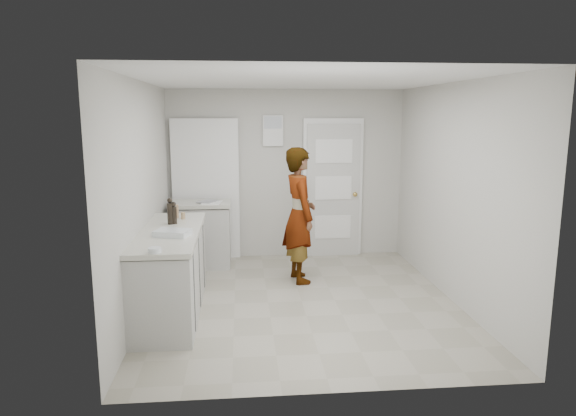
{
  "coord_description": "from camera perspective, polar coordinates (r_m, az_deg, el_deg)",
  "views": [
    {
      "loc": [
        -0.68,
        -5.62,
        2.15
      ],
      "look_at": [
        -0.12,
        0.4,
        1.03
      ],
      "focal_mm": 32.0,
      "sensor_mm": 36.0,
      "label": 1
    }
  ],
  "objects": [
    {
      "name": "oil_cruet_b",
      "position": [
        5.88,
        -12.96,
        -0.4
      ],
      "size": [
        0.07,
        0.07,
        0.3
      ],
      "color": "black",
      "rests_on": "main_counter"
    },
    {
      "name": "room_shell",
      "position": [
        7.68,
        -1.45,
        2.03
      ],
      "size": [
        4.0,
        4.0,
        4.0
      ],
      "color": "beige",
      "rests_on": "ground"
    },
    {
      "name": "baking_dish",
      "position": [
        5.35,
        -12.71,
        -2.74
      ],
      "size": [
        0.39,
        0.33,
        0.06
      ],
      "rotation": [
        0.0,
        0.0,
        -0.28
      ],
      "color": "silver",
      "rests_on": "main_counter"
    },
    {
      "name": "side_counter",
      "position": [
        7.4,
        -9.57,
        -3.14
      ],
      "size": [
        0.84,
        0.61,
        0.93
      ],
      "color": "beige",
      "rests_on": "ground"
    },
    {
      "name": "papers",
      "position": [
        7.21,
        -8.46,
        0.6
      ],
      "size": [
        0.29,
        0.35,
        0.01
      ],
      "primitive_type": "cube",
      "rotation": [
        0.0,
        0.0,
        -0.14
      ],
      "color": "white",
      "rests_on": "side_counter"
    },
    {
      "name": "ground",
      "position": [
        6.06,
        1.53,
        -10.32
      ],
      "size": [
        4.0,
        4.0,
        0.0
      ],
      "primitive_type": "plane",
      "color": "gray",
      "rests_on": "ground"
    },
    {
      "name": "main_counter",
      "position": [
        5.74,
        -12.84,
        -7.26
      ],
      "size": [
        0.64,
        1.96,
        0.93
      ],
      "color": "beige",
      "rests_on": "ground"
    },
    {
      "name": "person",
      "position": [
        6.57,
        1.28,
        -0.8
      ],
      "size": [
        0.52,
        0.7,
        1.74
      ],
      "primitive_type": "imported",
      "rotation": [
        0.0,
        0.0,
        1.75
      ],
      "color": "silver",
      "rests_on": "ground"
    },
    {
      "name": "spice_jar",
      "position": [
        6.17,
        -11.58,
        -0.84
      ],
      "size": [
        0.05,
        0.05,
        0.08
      ],
      "primitive_type": "cylinder",
      "color": "#A1835C",
      "rests_on": "main_counter"
    },
    {
      "name": "oil_cruet_a",
      "position": [
        5.9,
        -12.56,
        -0.59
      ],
      "size": [
        0.06,
        0.06,
        0.25
      ],
      "color": "black",
      "rests_on": "main_counter"
    },
    {
      "name": "cake_mix_box",
      "position": [
        6.23,
        -12.52,
        -0.37
      ],
      "size": [
        0.1,
        0.05,
        0.16
      ],
      "primitive_type": "cube",
      "rotation": [
        0.0,
        0.0,
        0.02
      ],
      "color": "#8E6547",
      "rests_on": "main_counter"
    },
    {
      "name": "egg_bowl",
      "position": [
        4.75,
        -14.6,
        -4.55
      ],
      "size": [
        0.12,
        0.12,
        0.05
      ],
      "color": "silver",
      "rests_on": "main_counter"
    }
  ]
}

